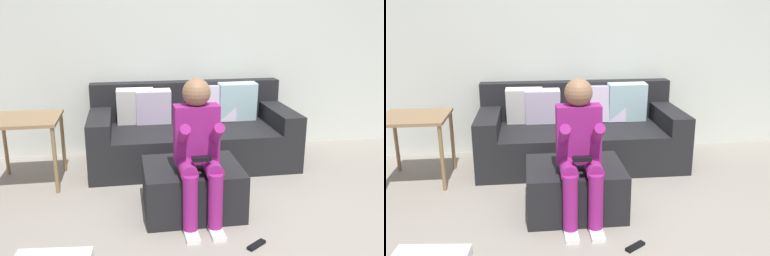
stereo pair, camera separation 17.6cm
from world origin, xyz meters
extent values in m
plane|color=gray|center=(0.00, 0.00, 0.00)|extent=(7.06, 7.06, 0.00)
cube|color=silver|center=(0.00, 2.31, 1.28)|extent=(5.43, 0.10, 2.56)
cube|color=black|center=(-0.23, 1.77, 0.20)|extent=(2.13, 0.98, 0.40)
cube|color=black|center=(-0.23, 2.17, 0.62)|extent=(2.13, 0.18, 0.43)
cube|color=black|center=(-1.18, 1.77, 0.49)|extent=(0.23, 0.98, 0.18)
cube|color=black|center=(0.72, 1.77, 0.49)|extent=(0.23, 0.98, 0.18)
cube|color=white|center=(-0.82, 2.00, 0.60)|extent=(0.40, 0.20, 0.41)
cube|color=silver|center=(-0.62, 1.99, 0.59)|extent=(0.37, 0.19, 0.39)
cube|color=silver|center=(0.32, 1.99, 0.61)|extent=(0.43, 0.20, 0.43)
cube|color=silver|center=(0.10, 2.00, 0.60)|extent=(0.41, 0.20, 0.40)
cube|color=black|center=(-0.41, 0.69, 0.20)|extent=(0.78, 0.65, 0.39)
cube|color=#8C1E72|center=(-0.39, 0.61, 0.69)|extent=(0.34, 0.16, 0.45)
sphere|color=#8C6647|center=(-0.39, 0.61, 1.01)|extent=(0.22, 0.22, 0.22)
cylinder|color=#8C1E72|center=(-0.49, 0.46, 0.46)|extent=(0.13, 0.28, 0.13)
cylinder|color=#8C1E72|center=(-0.49, 0.32, 0.24)|extent=(0.11, 0.11, 0.43)
cube|color=white|center=(-0.49, 0.26, 0.01)|extent=(0.10, 0.22, 0.03)
cylinder|color=#8C1E72|center=(-0.52, 0.49, 0.71)|extent=(0.08, 0.32, 0.26)
cylinder|color=#8C1E72|center=(-0.30, 0.46, 0.46)|extent=(0.13, 0.28, 0.13)
cylinder|color=#8C1E72|center=(-0.30, 0.32, 0.24)|extent=(0.11, 0.11, 0.43)
cube|color=white|center=(-0.30, 0.26, 0.01)|extent=(0.10, 0.22, 0.03)
cylinder|color=#8C1E72|center=(-0.27, 0.49, 0.70)|extent=(0.08, 0.33, 0.26)
cube|color=black|center=(-0.39, 0.39, 0.56)|extent=(0.14, 0.06, 0.03)
cube|color=olive|center=(-1.84, 1.49, 0.64)|extent=(0.61, 0.61, 0.03)
cylinder|color=olive|center=(-1.56, 1.22, 0.31)|extent=(0.04, 0.04, 0.62)
cylinder|color=olive|center=(-2.12, 1.77, 0.31)|extent=(0.04, 0.04, 0.62)
cylinder|color=olive|center=(-1.56, 1.77, 0.31)|extent=(0.04, 0.04, 0.62)
cube|color=black|center=(-0.06, 0.06, 0.01)|extent=(0.16, 0.13, 0.02)
camera|label=1|loc=(-0.93, -2.43, 1.62)|focal=39.10mm
camera|label=2|loc=(-0.76, -2.46, 1.62)|focal=39.10mm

